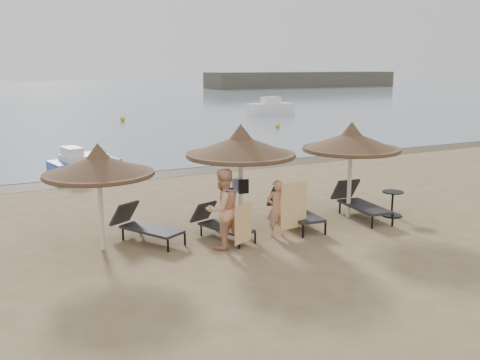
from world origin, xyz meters
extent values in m
plane|color=#927955|center=(0.00, 0.00, 0.00)|extent=(160.00, 160.00, 0.00)
cube|color=slate|center=(0.00, 80.00, 0.01)|extent=(200.00, 140.00, 0.03)
cube|color=#4D412D|center=(0.00, 9.40, 0.00)|extent=(200.00, 1.60, 0.01)
cube|color=brown|center=(55.00, 80.00, 1.50)|extent=(40.00, 8.00, 3.00)
cube|color=white|center=(18.00, 30.00, 0.50)|extent=(4.00, 1.60, 1.00)
cube|color=white|center=(18.00, 30.00, 1.25)|extent=(1.50, 1.00, 0.60)
cylinder|color=silver|center=(-3.33, 1.55, 0.92)|extent=(0.10, 0.10, 1.83)
cone|color=brown|center=(-3.33, 1.55, 2.02)|extent=(2.53, 2.53, 0.48)
cone|color=brown|center=(-3.33, 1.55, 2.31)|extent=(0.61, 0.61, 0.39)
cylinder|color=brown|center=(-3.33, 1.55, 1.80)|extent=(2.48, 2.48, 0.09)
cylinder|color=silver|center=(0.19, 1.36, 1.02)|extent=(0.12, 0.12, 2.03)
cone|color=brown|center=(0.19, 1.36, 2.25)|extent=(2.81, 2.81, 0.53)
cone|color=brown|center=(0.19, 1.36, 2.57)|extent=(0.68, 0.68, 0.44)
cylinder|color=brown|center=(0.19, 1.36, 1.99)|extent=(2.75, 2.75, 0.10)
cylinder|color=silver|center=(3.52, 1.14, 0.99)|extent=(0.11, 0.11, 1.97)
cone|color=brown|center=(3.52, 1.14, 2.18)|extent=(2.73, 2.73, 0.52)
cone|color=brown|center=(3.52, 1.14, 2.49)|extent=(0.66, 0.66, 0.42)
cylinder|color=brown|center=(3.52, 1.14, 1.94)|extent=(2.67, 2.67, 0.09)
cylinder|color=black|center=(-2.04, 0.68, 0.15)|extent=(0.05, 0.05, 0.30)
cylinder|color=black|center=(-1.52, 0.96, 0.15)|extent=(0.05, 0.05, 0.30)
cylinder|color=black|center=(-2.73, 2.00, 0.15)|extent=(0.05, 0.05, 0.30)
cylinder|color=black|center=(-2.21, 2.27, 0.15)|extent=(0.05, 0.05, 0.30)
cube|color=black|center=(-2.15, 1.53, 0.33)|extent=(1.32, 1.71, 0.06)
cube|color=black|center=(-2.58, 2.35, 0.58)|extent=(0.79, 0.70, 0.60)
cylinder|color=black|center=(-0.48, 0.14, 0.14)|extent=(0.05, 0.05, 0.27)
cylinder|color=black|center=(0.04, 0.30, 0.14)|extent=(0.05, 0.05, 0.27)
cylinder|color=black|center=(-0.89, 1.44, 0.14)|extent=(0.05, 0.05, 0.27)
cylinder|color=black|center=(-0.37, 1.60, 0.14)|extent=(0.05, 0.05, 0.27)
cube|color=black|center=(-0.44, 0.92, 0.30)|extent=(1.01, 1.57, 0.06)
cube|color=black|center=(-0.70, 1.73, 0.53)|extent=(0.70, 0.57, 0.55)
cylinder|color=black|center=(1.30, 0.13, 0.16)|extent=(0.06, 0.06, 0.32)
cylinder|color=black|center=(1.94, 0.08, 0.16)|extent=(0.06, 0.06, 0.32)
cylinder|color=black|center=(1.45, 1.73, 0.16)|extent=(0.06, 0.06, 0.32)
cylinder|color=black|center=(2.09, 1.68, 0.16)|extent=(0.06, 0.06, 0.32)
cube|color=black|center=(1.70, 0.96, 0.36)|extent=(0.87, 1.78, 0.07)
cube|color=black|center=(1.80, 1.97, 0.63)|extent=(0.75, 0.55, 0.65)
cylinder|color=black|center=(3.35, -0.07, 0.16)|extent=(0.06, 0.06, 0.32)
cylinder|color=black|center=(3.98, -0.14, 0.16)|extent=(0.06, 0.06, 0.32)
cylinder|color=black|center=(3.52, 1.53, 0.16)|extent=(0.06, 0.06, 0.32)
cylinder|color=black|center=(4.16, 1.46, 0.16)|extent=(0.06, 0.06, 0.32)
cube|color=black|center=(3.76, 0.75, 0.36)|extent=(0.90, 1.79, 0.07)
cube|color=black|center=(3.87, 1.76, 0.63)|extent=(0.76, 0.56, 0.65)
cylinder|color=black|center=(4.67, 0.62, 0.02)|extent=(0.56, 0.56, 0.04)
cylinder|color=black|center=(4.67, 0.62, 0.36)|extent=(0.06, 0.06, 0.68)
cylinder|color=black|center=(4.67, 0.62, 0.71)|extent=(0.60, 0.60, 0.03)
imported|color=#E4A37C|center=(-0.79, 0.37, 1.10)|extent=(1.13, 0.86, 2.20)
imported|color=#E4A37C|center=(0.79, 0.57, 0.84)|extent=(0.86, 0.65, 1.68)
cube|color=orange|center=(-0.44, 0.02, 0.64)|extent=(0.60, 0.31, 0.92)
cube|color=orange|center=(1.14, 0.32, 0.80)|extent=(0.82, 0.13, 1.16)
cube|color=silver|center=(0.19, 1.54, 1.18)|extent=(0.29, 0.11, 0.36)
cube|color=black|center=(0.19, 1.20, 1.21)|extent=(0.26, 0.12, 0.36)
cube|color=#253CA7|center=(-1.93, 10.50, 0.31)|extent=(2.70, 1.87, 0.62)
cube|color=white|center=(-1.93, 10.50, 0.70)|extent=(1.77, 1.49, 0.28)
cube|color=white|center=(-2.38, 10.42, 0.96)|extent=(0.73, 1.10, 0.40)
sphere|color=gold|center=(4.87, 30.10, 0.20)|extent=(0.41, 0.41, 0.41)
sphere|color=gold|center=(13.14, 20.85, 0.17)|extent=(0.33, 0.33, 0.33)
camera|label=1|loc=(-5.93, -10.45, 4.20)|focal=40.00mm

